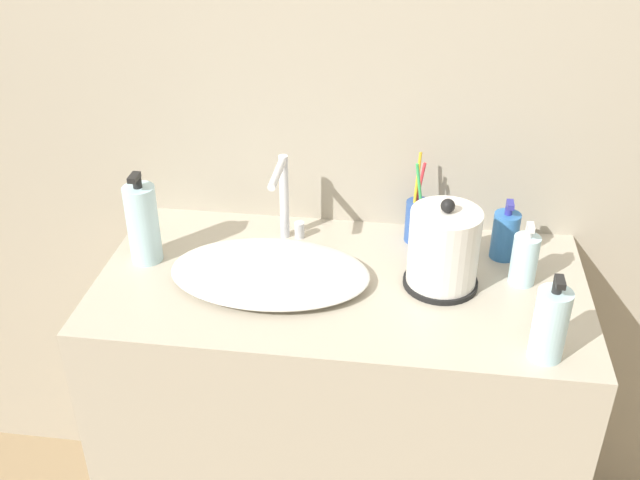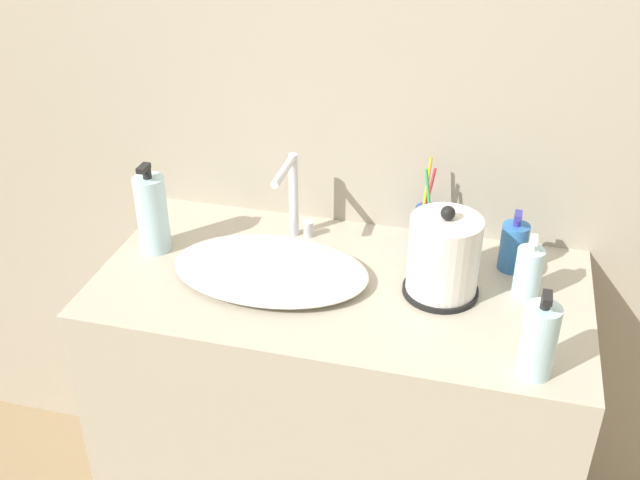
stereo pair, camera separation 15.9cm
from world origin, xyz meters
name	(u,v)px [view 2 (the right image)]	position (x,y,z in m)	size (l,w,h in m)	color
wall_back	(372,56)	(0.00, 0.55, 1.30)	(6.00, 0.04, 2.60)	#ADA38E
vanity_counter	(338,429)	(0.00, 0.27, 0.44)	(1.07, 0.53, 0.89)	#B7AD99
sink_basin	(271,269)	(-0.15, 0.25, 0.91)	(0.44, 0.28, 0.04)	silver
faucet	(293,194)	(-0.15, 0.42, 1.01)	(0.06, 0.15, 0.21)	silver
electric_kettle	(443,259)	(0.22, 0.28, 0.97)	(0.16, 0.16, 0.21)	black
toothbrush_cup	(427,226)	(0.16, 0.46, 0.94)	(0.06, 0.06, 0.22)	#2D519E
lotion_bottle	(528,272)	(0.39, 0.31, 0.94)	(0.06, 0.06, 0.15)	silver
shampoo_bottle	(539,340)	(0.41, 0.07, 0.96)	(0.07, 0.07, 0.18)	silver
mouthwash_bottle	(513,246)	(0.36, 0.41, 0.94)	(0.06, 0.06, 0.15)	#3370B7
hand_cream_bottle	(152,213)	(-0.45, 0.29, 0.98)	(0.07, 0.07, 0.22)	silver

